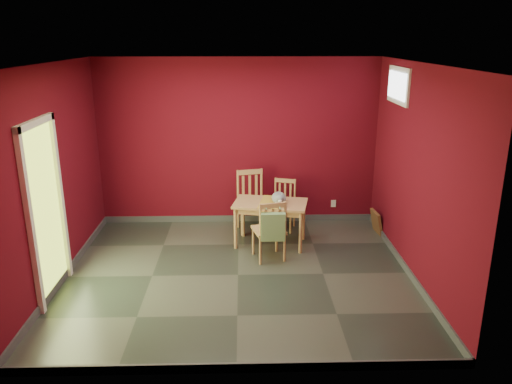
{
  "coord_description": "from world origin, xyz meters",
  "views": [
    {
      "loc": [
        0.08,
        -5.93,
        3.01
      ],
      "look_at": [
        0.25,
        0.45,
        1.0
      ],
      "focal_mm": 35.0,
      "sensor_mm": 36.0,
      "label": 1
    }
  ],
  "objects_px": {
    "dining_table": "(270,208)",
    "chair_near": "(270,229)",
    "cat": "(279,196)",
    "tote_bag": "(273,227)",
    "chair_far_left": "(252,201)",
    "chair_far_right": "(283,204)",
    "picture_frame": "(376,222)"
  },
  "relations": [
    {
      "from": "cat",
      "to": "dining_table",
      "type": "bearing_deg",
      "value": 148.22
    },
    {
      "from": "dining_table",
      "to": "chair_far_left",
      "type": "relative_size",
      "value": 1.19
    },
    {
      "from": "dining_table",
      "to": "chair_far_left",
      "type": "height_order",
      "value": "chair_far_left"
    },
    {
      "from": "chair_far_left",
      "to": "picture_frame",
      "type": "relative_size",
      "value": 2.63
    },
    {
      "from": "dining_table",
      "to": "chair_near",
      "type": "xyz_separation_m",
      "value": [
        -0.04,
        -0.53,
        -0.13
      ]
    },
    {
      "from": "dining_table",
      "to": "chair_near",
      "type": "relative_size",
      "value": 1.32
    },
    {
      "from": "dining_table",
      "to": "cat",
      "type": "bearing_deg",
      "value": -18.91
    },
    {
      "from": "dining_table",
      "to": "chair_far_right",
      "type": "distance_m",
      "value": 0.71
    },
    {
      "from": "dining_table",
      "to": "cat",
      "type": "xyz_separation_m",
      "value": [
        0.12,
        -0.04,
        0.19
      ]
    },
    {
      "from": "chair_near",
      "to": "tote_bag",
      "type": "relative_size",
      "value": 1.94
    },
    {
      "from": "cat",
      "to": "chair_near",
      "type": "bearing_deg",
      "value": -120.65
    },
    {
      "from": "chair_far_left",
      "to": "cat",
      "type": "xyz_separation_m",
      "value": [
        0.38,
        -0.62,
        0.28
      ]
    },
    {
      "from": "chair_far_left",
      "to": "chair_near",
      "type": "relative_size",
      "value": 1.11
    },
    {
      "from": "dining_table",
      "to": "chair_near",
      "type": "distance_m",
      "value": 0.55
    },
    {
      "from": "chair_far_right",
      "to": "chair_near",
      "type": "xyz_separation_m",
      "value": [
        -0.28,
        -1.18,
        0.04
      ]
    },
    {
      "from": "tote_bag",
      "to": "chair_far_right",
      "type": "bearing_deg",
      "value": 79.79
    },
    {
      "from": "cat",
      "to": "chair_far_left",
      "type": "bearing_deg",
      "value": 108.73
    },
    {
      "from": "dining_table",
      "to": "tote_bag",
      "type": "xyz_separation_m",
      "value": [
        -0.0,
        -0.74,
        -0.01
      ]
    },
    {
      "from": "chair_far_right",
      "to": "cat",
      "type": "relative_size",
      "value": 1.82
    },
    {
      "from": "dining_table",
      "to": "chair_far_left",
      "type": "xyz_separation_m",
      "value": [
        -0.26,
        0.58,
        -0.08
      ]
    },
    {
      "from": "chair_near",
      "to": "picture_frame",
      "type": "bearing_deg",
      "value": 27.88
    },
    {
      "from": "chair_far_right",
      "to": "picture_frame",
      "type": "distance_m",
      "value": 1.5
    },
    {
      "from": "chair_far_left",
      "to": "cat",
      "type": "relative_size",
      "value": 2.2
    },
    {
      "from": "chair_far_right",
      "to": "tote_bag",
      "type": "distance_m",
      "value": 1.42
    },
    {
      "from": "cat",
      "to": "chair_far_right",
      "type": "bearing_deg",
      "value": 66.72
    },
    {
      "from": "chair_near",
      "to": "tote_bag",
      "type": "bearing_deg",
      "value": -80.77
    },
    {
      "from": "dining_table",
      "to": "chair_far_left",
      "type": "distance_m",
      "value": 0.64
    },
    {
      "from": "chair_far_right",
      "to": "dining_table",
      "type": "bearing_deg",
      "value": -110.91
    },
    {
      "from": "dining_table",
      "to": "picture_frame",
      "type": "height_order",
      "value": "dining_table"
    },
    {
      "from": "chair_near",
      "to": "cat",
      "type": "relative_size",
      "value": 1.98
    },
    {
      "from": "dining_table",
      "to": "chair_far_left",
      "type": "bearing_deg",
      "value": 114.31
    },
    {
      "from": "dining_table",
      "to": "tote_bag",
      "type": "height_order",
      "value": "tote_bag"
    }
  ]
}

